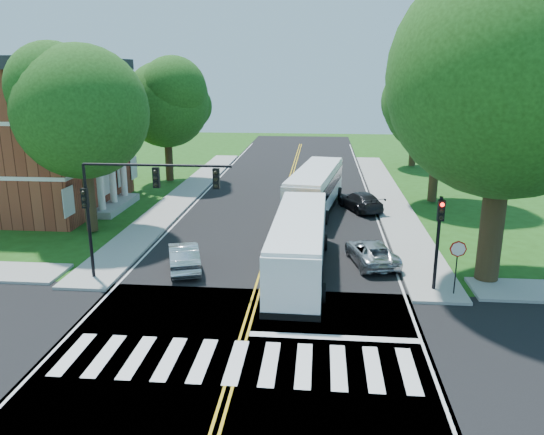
# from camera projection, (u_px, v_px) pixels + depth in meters

# --- Properties ---
(ground) EXTENTS (140.00, 140.00, 0.00)m
(ground) POSITION_uv_depth(u_px,v_px,m) (238.00, 355.00, 19.22)
(ground) COLOR #1E4711
(ground) RESTS_ON ground
(road) EXTENTS (14.00, 96.00, 0.01)m
(road) POSITION_uv_depth(u_px,v_px,m) (278.00, 220.00, 36.48)
(road) COLOR black
(road) RESTS_ON ground
(cross_road) EXTENTS (60.00, 12.00, 0.01)m
(cross_road) POSITION_uv_depth(u_px,v_px,m) (238.00, 355.00, 19.21)
(cross_road) COLOR black
(cross_road) RESTS_ON ground
(center_line) EXTENTS (0.36, 70.00, 0.01)m
(center_line) POSITION_uv_depth(u_px,v_px,m) (282.00, 206.00, 40.31)
(center_line) COLOR gold
(center_line) RESTS_ON road
(edge_line_w) EXTENTS (0.12, 70.00, 0.01)m
(edge_line_w) POSITION_uv_depth(u_px,v_px,m) (195.00, 204.00, 40.92)
(edge_line_w) COLOR silver
(edge_line_w) RESTS_ON road
(edge_line_e) EXTENTS (0.12, 70.00, 0.01)m
(edge_line_e) POSITION_uv_depth(u_px,v_px,m) (373.00, 208.00, 39.71)
(edge_line_e) COLOR silver
(edge_line_e) RESTS_ON road
(crosswalk) EXTENTS (12.60, 3.00, 0.01)m
(crosswalk) POSITION_uv_depth(u_px,v_px,m) (236.00, 362.00, 18.73)
(crosswalk) COLOR silver
(crosswalk) RESTS_ON road
(stop_bar) EXTENTS (6.60, 0.40, 0.01)m
(stop_bar) POSITION_uv_depth(u_px,v_px,m) (334.00, 337.00, 20.44)
(stop_bar) COLOR silver
(stop_bar) RESTS_ON road
(sidewalk_nw) EXTENTS (2.60, 40.00, 0.15)m
(sidewalk_nw) POSITION_uv_depth(u_px,v_px,m) (185.00, 194.00, 43.91)
(sidewalk_nw) COLOR gray
(sidewalk_nw) RESTS_ON ground
(sidewalk_ne) EXTENTS (2.60, 40.00, 0.15)m
(sidewalk_ne) POSITION_uv_depth(u_px,v_px,m) (388.00, 198.00, 42.44)
(sidewalk_ne) COLOR gray
(sidewalk_ne) RESTS_ON ground
(tree_ne_big) EXTENTS (10.80, 10.80, 14.91)m
(tree_ne_big) POSITION_uv_depth(u_px,v_px,m) (509.00, 78.00, 23.33)
(tree_ne_big) COLOR #352615
(tree_ne_big) RESTS_ON ground
(tree_west_near) EXTENTS (8.00, 8.00, 11.40)m
(tree_west_near) POSITION_uv_depth(u_px,v_px,m) (82.00, 112.00, 31.64)
(tree_west_near) COLOR #352615
(tree_west_near) RESTS_ON ground
(tree_west_far) EXTENTS (7.60, 7.60, 10.67)m
(tree_west_far) POSITION_uv_depth(u_px,v_px,m) (166.00, 105.00, 47.09)
(tree_west_far) COLOR #352615
(tree_west_far) RESTS_ON ground
(tree_east_mid) EXTENTS (8.40, 8.40, 11.93)m
(tree_east_mid) POSITION_uv_depth(u_px,v_px,m) (440.00, 100.00, 39.11)
(tree_east_mid) COLOR #352615
(tree_east_mid) RESTS_ON ground
(tree_east_far) EXTENTS (7.20, 7.20, 10.34)m
(tree_east_far) POSITION_uv_depth(u_px,v_px,m) (416.00, 101.00, 54.63)
(tree_east_far) COLOR #352615
(tree_east_far) RESTS_ON ground
(signal_nw) EXTENTS (7.15, 0.46, 5.66)m
(signal_nw) POSITION_uv_depth(u_px,v_px,m) (134.00, 194.00, 24.72)
(signal_nw) COLOR black
(signal_nw) RESTS_ON ground
(signal_ne) EXTENTS (0.30, 0.46, 4.40)m
(signal_ne) POSITION_uv_depth(u_px,v_px,m) (439.00, 231.00, 23.87)
(signal_ne) COLOR black
(signal_ne) RESTS_ON ground
(stop_sign) EXTENTS (0.76, 0.08, 2.53)m
(stop_sign) POSITION_uv_depth(u_px,v_px,m) (458.00, 255.00, 23.61)
(stop_sign) COLOR black
(stop_sign) RESTS_ON ground
(bus_lead) EXTENTS (2.96, 11.53, 2.97)m
(bus_lead) POSITION_uv_depth(u_px,v_px,m) (299.00, 244.00, 26.53)
(bus_lead) COLOR white
(bus_lead) RESTS_ON road
(bus_follow) EXTENTS (4.31, 12.07, 3.06)m
(bus_follow) POSITION_uv_depth(u_px,v_px,m) (315.00, 188.00, 38.66)
(bus_follow) COLOR white
(bus_follow) RESTS_ON road
(hatchback) EXTENTS (2.68, 4.47, 1.39)m
(hatchback) POSITION_uv_depth(u_px,v_px,m) (184.00, 256.00, 27.28)
(hatchback) COLOR silver
(hatchback) RESTS_ON road
(suv) EXTENTS (2.94, 4.80, 1.24)m
(suv) POSITION_uv_depth(u_px,v_px,m) (371.00, 252.00, 28.12)
(suv) COLOR #B3B6BA
(suv) RESTS_ON road
(dark_sedan) EXTENTS (3.56, 5.11, 1.37)m
(dark_sedan) POSITION_uv_depth(u_px,v_px,m) (360.00, 201.00, 38.86)
(dark_sedan) COLOR black
(dark_sedan) RESTS_ON road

